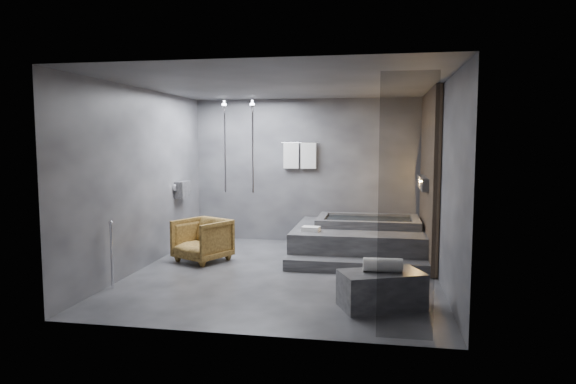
# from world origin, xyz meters

# --- Properties ---
(room) EXTENTS (5.00, 5.04, 2.82)m
(room) POSITION_xyz_m (0.40, 0.24, 1.73)
(room) COLOR #2A2A2D
(room) RESTS_ON ground
(tub_deck) EXTENTS (2.20, 2.00, 0.50)m
(tub_deck) POSITION_xyz_m (1.05, 1.45, 0.25)
(tub_deck) COLOR #2F2F31
(tub_deck) RESTS_ON ground
(tub_step) EXTENTS (2.20, 0.36, 0.18)m
(tub_step) POSITION_xyz_m (1.05, 0.27, 0.09)
(tub_step) COLOR #2F2F31
(tub_step) RESTS_ON ground
(concrete_bench) EXTENTS (1.10, 0.87, 0.44)m
(concrete_bench) POSITION_xyz_m (1.43, -1.37, 0.22)
(concrete_bench) COLOR #2D2E30
(concrete_bench) RESTS_ON ground
(driftwood_chair) EXTENTS (1.03, 1.04, 0.71)m
(driftwood_chair) POSITION_xyz_m (-1.49, 0.53, 0.35)
(driftwood_chair) COLOR #483112
(driftwood_chair) RESTS_ON ground
(rolled_towel) EXTENTS (0.47, 0.19, 0.17)m
(rolled_towel) POSITION_xyz_m (1.44, -1.36, 0.52)
(rolled_towel) COLOR white
(rolled_towel) RESTS_ON concrete_bench
(deck_towel) EXTENTS (0.31, 0.24, 0.08)m
(deck_towel) POSITION_xyz_m (0.28, 0.85, 0.54)
(deck_towel) COLOR white
(deck_towel) RESTS_ON tub_deck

